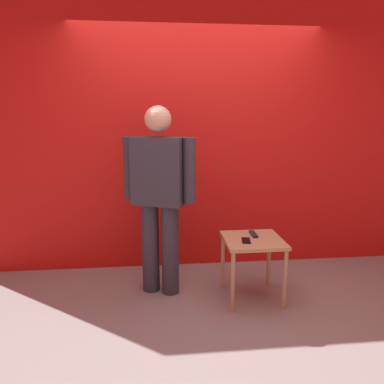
# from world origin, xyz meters

# --- Properties ---
(ground_plane) EXTENTS (12.00, 12.00, 0.00)m
(ground_plane) POSITION_xyz_m (0.00, 0.00, 0.00)
(ground_plane) COLOR gray
(back_wall_red) EXTENTS (4.76, 0.12, 2.92)m
(back_wall_red) POSITION_xyz_m (0.00, 1.30, 1.46)
(back_wall_red) COLOR red
(back_wall_red) RESTS_ON ground_plane
(standing_person) EXTENTS (0.66, 0.38, 1.71)m
(standing_person) POSITION_xyz_m (-0.41, 0.64, 0.96)
(standing_person) COLOR #2D2D38
(standing_person) RESTS_ON ground_plane
(side_table) EXTENTS (0.51, 0.51, 0.56)m
(side_table) POSITION_xyz_m (0.40, 0.42, 0.47)
(side_table) COLOR tan
(side_table) RESTS_ON ground_plane
(cell_phone) EXTENTS (0.09, 0.15, 0.01)m
(cell_phone) POSITION_xyz_m (0.33, 0.37, 0.57)
(cell_phone) COLOR black
(cell_phone) RESTS_ON side_table
(tv_remote) EXTENTS (0.05, 0.17, 0.02)m
(tv_remote) POSITION_xyz_m (0.43, 0.51, 0.57)
(tv_remote) COLOR black
(tv_remote) RESTS_ON side_table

